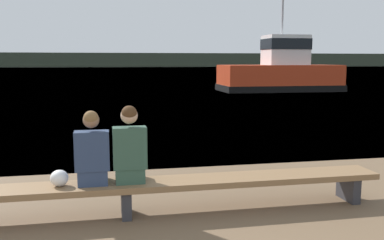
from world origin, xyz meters
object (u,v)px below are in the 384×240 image
object	(u,v)px
person_right	(130,150)
person_left	(92,154)
shopping_bag	(59,178)
tugboat_red	(280,73)
bench_main	(126,188)

from	to	relation	value
person_right	person_left	bearing A→B (deg)	179.69
person_right	shopping_bag	bearing A→B (deg)	179.85
person_left	tugboat_red	distance (m)	23.84
person_left	tugboat_red	xyz separation A→B (m)	(11.36, 20.95, 0.31)
person_right	tugboat_red	world-z (taller)	tugboat_red
person_left	person_right	distance (m)	0.46
bench_main	tugboat_red	world-z (taller)	tugboat_red
person_left	shopping_bag	size ratio (longest dim) A/B	4.25
bench_main	tugboat_red	distance (m)	23.67
person_right	tugboat_red	distance (m)	23.62
person_left	shopping_bag	world-z (taller)	person_left
bench_main	tugboat_red	bearing A→B (deg)	62.41
person_left	tugboat_red	size ratio (longest dim) A/B	0.12
tugboat_red	bench_main	bearing A→B (deg)	153.09
person_left	person_right	xyz separation A→B (m)	(0.46, -0.00, 0.03)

